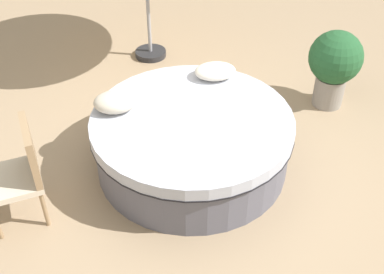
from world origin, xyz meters
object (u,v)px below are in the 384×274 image
throw_pillow_0 (215,71)px  planter (335,63)px  round_bed (192,141)px  throw_pillow_1 (115,102)px  patio_chair (21,168)px

throw_pillow_0 → planter: size_ratio=0.47×
round_bed → throw_pillow_1: throw_pillow_1 is taller
round_bed → throw_pillow_1: bearing=162.3°
patio_chair → throw_pillow_0: bearing=-73.0°
patio_chair → planter: bearing=-82.3°
throw_pillow_1 → patio_chair: size_ratio=0.44×
throw_pillow_0 → planter: bearing=7.2°
round_bed → planter: size_ratio=2.11×
throw_pillow_1 → round_bed: bearing=-17.7°
patio_chair → throw_pillow_1: bearing=-64.7°
throw_pillow_0 → throw_pillow_1: (-1.10, -0.47, 0.02)m
throw_pillow_0 → patio_chair: patio_chair is taller
throw_pillow_1 → planter: 2.65m
round_bed → patio_chair: bearing=-163.8°
throw_pillow_0 → throw_pillow_1: 1.20m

